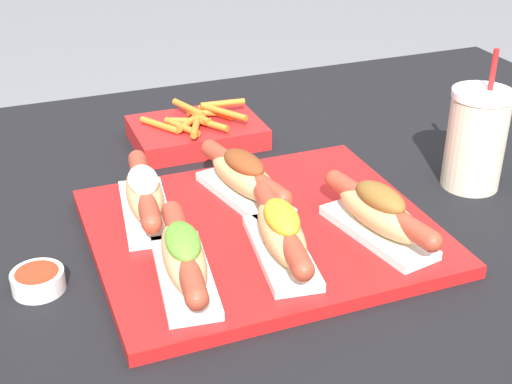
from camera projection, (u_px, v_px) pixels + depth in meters
serving_tray at (261, 231)px, 0.95m from camera, size 0.44×0.38×0.02m
hot_dog_0 at (184, 257)px, 0.82m from camera, size 0.08×0.21×0.07m
hot_dog_1 at (281, 233)px, 0.86m from camera, size 0.08×0.21×0.07m
hot_dog_2 at (379, 213)px, 0.90m from camera, size 0.09×0.21×0.07m
hot_dog_3 at (144, 194)px, 0.95m from camera, size 0.08×0.21×0.06m
hot_dog_4 at (244, 177)px, 0.99m from camera, size 0.10×0.21×0.07m
sauce_bowl at (38, 280)px, 0.84m from camera, size 0.06×0.06×0.02m
drink_cup at (476, 139)px, 1.05m from camera, size 0.09×0.09×0.21m
fries_basket at (197, 131)px, 1.21m from camera, size 0.21×0.16×0.06m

